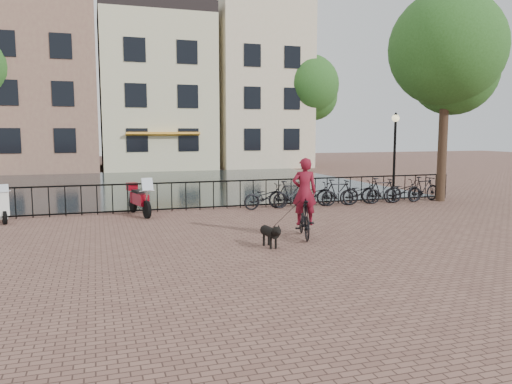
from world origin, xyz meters
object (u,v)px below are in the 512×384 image
object	(u,v)px
lamp_post	(395,142)
dog	(270,235)
cyclist	(304,202)
motorcycle	(139,195)
scooter	(1,202)

from	to	relation	value
lamp_post	dog	distance (m)	9.54
lamp_post	dog	size ratio (longest dim) A/B	3.82
lamp_post	cyclist	bearing A→B (deg)	-139.90
cyclist	motorcycle	distance (m)	6.24
lamp_post	dog	bearing A→B (deg)	-141.13
motorcycle	scooter	bearing A→B (deg)	165.50
cyclist	scooter	size ratio (longest dim) A/B	1.76
cyclist	dog	size ratio (longest dim) A/B	2.72
cyclist	scooter	bearing A→B (deg)	-16.95
lamp_post	dog	xyz separation A→B (m)	(-7.25, -5.84, -2.08)
lamp_post	scooter	world-z (taller)	lamp_post
scooter	dog	bearing A→B (deg)	-58.67
lamp_post	scooter	distance (m)	14.15
dog	scooter	size ratio (longest dim) A/B	0.65
cyclist	dog	world-z (taller)	cyclist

